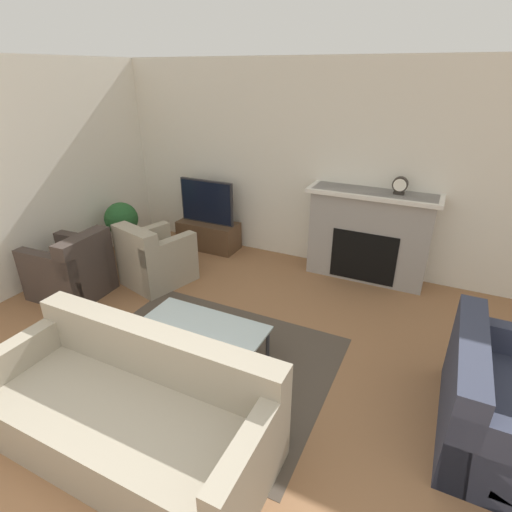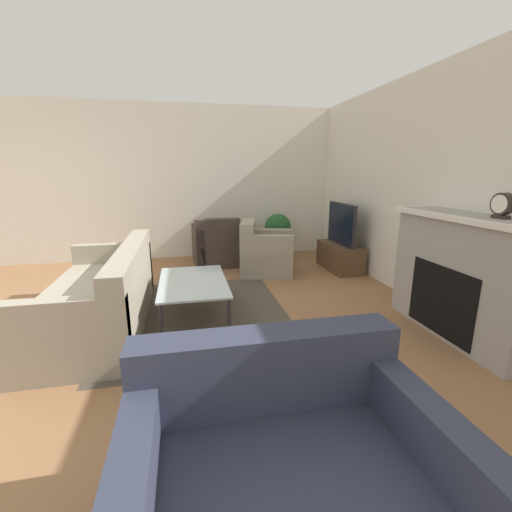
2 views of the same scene
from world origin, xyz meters
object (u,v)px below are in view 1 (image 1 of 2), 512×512
armchair_by_window (72,272)px  mantel_clock (400,185)px  armchair_accent (156,261)px  potted_plant (122,224)px  coffee_table (198,333)px  tv (207,202)px  couch_sectional (131,413)px  couch_loveseat (508,410)px

armchair_by_window → mantel_clock: mantel_clock is taller
armchair_accent → mantel_clock: size_ratio=4.41×
armchair_accent → potted_plant: size_ratio=1.15×
armchair_by_window → coffee_table: (2.13, -0.45, 0.07)m
tv → coffee_table: 2.79m
couch_sectional → coffee_table: couch_sectional is taller
couch_loveseat → armchair_by_window: same height
tv → coffee_table: size_ratio=0.74×
couch_loveseat → potted_plant: couch_loveseat is taller
tv → armchair_accent: 1.33m
mantel_clock → tv: bearing=-178.0°
couch_loveseat → armchair_accent: same height
coffee_table → mantel_clock: 2.94m
tv → couch_sectional: tv is taller
coffee_table → potted_plant: 2.88m
tv → mantel_clock: bearing=2.0°
tv → couch_loveseat: 4.44m
armchair_by_window → mantel_clock: (3.41, 2.03, 0.99)m
tv → couch_loveseat: tv is taller
couch_loveseat → potted_plant: size_ratio=1.59×
couch_sectional → armchair_accent: bearing=124.9°
tv → armchair_accent: tv is taller
couch_loveseat → potted_plant: 5.05m
armchair_accent → mantel_clock: mantel_clock is taller
couch_loveseat → armchair_by_window: (-4.62, 0.15, 0.01)m
armchair_accent → coffee_table: armchair_accent is taller
couch_sectional → couch_loveseat: 2.74m
tv → potted_plant: (-0.98, -0.77, -0.25)m
mantel_clock → couch_sectional: bearing=-110.1°
couch_sectional → coffee_table: bearing=91.9°
tv → armchair_accent: bearing=-90.5°
couch_sectional → potted_plant: (-2.41, 2.54, 0.21)m
armchair_by_window → mantel_clock: size_ratio=4.09×
coffee_table → potted_plant: (-2.38, 1.62, 0.13)m
couch_loveseat → armchair_accent: bearing=77.8°
tv → potted_plant: tv is taller
coffee_table → mantel_clock: (1.28, 2.48, 0.92)m
couch_sectional → armchair_by_window: same height
coffee_table → couch_loveseat: bearing=6.7°
couch_sectional → couch_loveseat: same height
armchair_accent → mantel_clock: (2.69, 1.35, 0.99)m
tv → couch_sectional: (1.43, -3.32, -0.46)m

